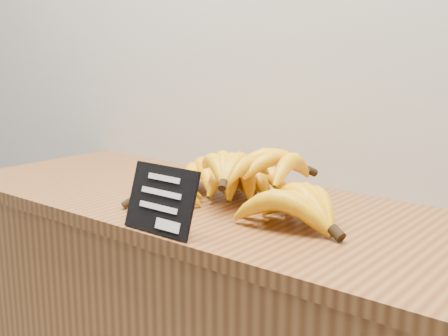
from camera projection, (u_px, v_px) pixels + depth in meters
counter_top at (238, 211)px, 1.24m from camera, size 1.52×0.54×0.03m
chalkboard_sign at (161, 200)px, 1.04m from camera, size 0.16×0.05×0.12m
banana_pile at (242, 183)px, 1.23m from camera, size 0.54×0.40×0.12m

